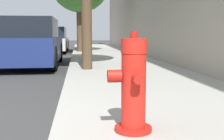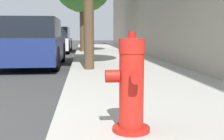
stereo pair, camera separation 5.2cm
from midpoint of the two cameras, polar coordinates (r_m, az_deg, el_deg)
sidewalk_slab at (r=2.62m, az=18.97°, el=-12.87°), size 2.75×40.00×0.14m
fire_hydrant at (r=2.35m, az=3.64°, el=-3.33°), size 0.38×0.40×0.84m
parked_car_near at (r=8.61m, az=-16.83°, el=5.18°), size 1.80×3.88×1.41m
parked_car_mid at (r=15.10m, az=-12.61°, el=5.94°), size 1.82×4.37×1.30m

